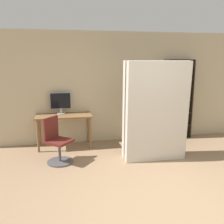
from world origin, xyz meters
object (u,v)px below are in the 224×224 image
object	(u,v)px
mattress_near	(158,112)
mattress_far	(153,110)
bookshelf	(174,99)
office_chair	(57,145)
monitor	(61,102)

from	to	relation	value
mattress_near	mattress_far	xyz separation A→B (m)	(0.00, 0.25, -0.00)
bookshelf	mattress_far	size ratio (longest dim) A/B	1.01
office_chair	bookshelf	bearing A→B (deg)	19.85
office_chair	mattress_far	distance (m)	2.08
monitor	mattress_near	world-z (taller)	mattress_near
monitor	mattress_far	xyz separation A→B (m)	(1.89, -1.12, -0.04)
bookshelf	mattress_near	xyz separation A→B (m)	(-1.01, -1.39, -0.03)
monitor	office_chair	xyz separation A→B (m)	(-0.09, -1.06, -0.68)
bookshelf	mattress_near	size ratio (longest dim) A/B	1.01
monitor	mattress_near	size ratio (longest dim) A/B	0.25
bookshelf	mattress_near	distance (m)	1.71
monitor	bookshelf	bearing A→B (deg)	0.32
office_chair	bookshelf	size ratio (longest dim) A/B	0.45
office_chair	monitor	bearing A→B (deg)	85.00
mattress_far	office_chair	bearing A→B (deg)	178.23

